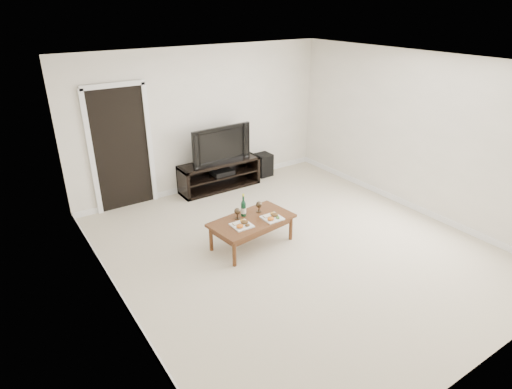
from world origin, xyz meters
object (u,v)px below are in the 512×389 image
object	(u,v)px
subwoofer	(263,165)
television	(218,144)
media_console	(220,175)
coffee_table	(252,232)

from	to	relation	value
subwoofer	television	bearing A→B (deg)	-176.33
media_console	subwoofer	bearing A→B (deg)	4.99
coffee_table	media_console	bearing A→B (deg)	73.13
television	subwoofer	distance (m)	1.27
media_console	coffee_table	world-z (taller)	media_console
television	coffee_table	world-z (taller)	television
television	media_console	bearing A→B (deg)	0.00
coffee_table	subwoofer	bearing A→B (deg)	51.81
television	coffee_table	xyz separation A→B (m)	(-0.63, -2.07, -0.68)
media_console	television	bearing A→B (deg)	0.00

